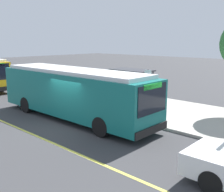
{
  "coord_description": "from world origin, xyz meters",
  "views": [
    {
      "loc": [
        11.46,
        -8.92,
        4.58
      ],
      "look_at": [
        1.45,
        1.79,
        1.58
      ],
      "focal_mm": 43.86,
      "sensor_mm": 36.0,
      "label": 1
    }
  ],
  "objects": [
    {
      "name": "lane_stripe_center",
      "position": [
        0.0,
        -2.2,
        0.0
      ],
      "size": [
        36.0,
        0.14,
        0.01
      ],
      "primitive_type": "cube",
      "color": "#E0D64C",
      "rests_on": "ground_plane"
    },
    {
      "name": "sidewalk_curb",
      "position": [
        0.0,
        6.0,
        0.07
      ],
      "size": [
        44.0,
        6.4,
        0.15
      ],
      "primitive_type": "cube",
      "color": "#A8A399",
      "rests_on": "ground_plane"
    },
    {
      "name": "ground_plane",
      "position": [
        0.0,
        0.0,
        0.0
      ],
      "size": [
        120.0,
        120.0,
        0.0
      ],
      "primitive_type": "plane",
      "color": "#38383A"
    },
    {
      "name": "transit_bus_main",
      "position": [
        -0.93,
        1.01,
        1.62
      ],
      "size": [
        11.2,
        2.69,
        2.95
      ],
      "color": "#146B66",
      "rests_on": "ground_plane"
    },
    {
      "name": "bus_shelter",
      "position": [
        -0.4,
        5.67,
        1.92
      ],
      "size": [
        2.9,
        1.6,
        2.48
      ],
      "color": "#333338",
      "rests_on": "sidewalk_curb"
    },
    {
      "name": "waiting_bench",
      "position": [
        -0.41,
        5.51,
        0.63
      ],
      "size": [
        1.6,
        0.48,
        0.95
      ],
      "color": "brown",
      "rests_on": "sidewalk_curb"
    },
    {
      "name": "route_sign_post",
      "position": [
        2.45,
        3.69,
        1.96
      ],
      "size": [
        0.44,
        0.08,
        2.8
      ],
      "color": "#333338",
      "rests_on": "sidewalk_curb"
    }
  ]
}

